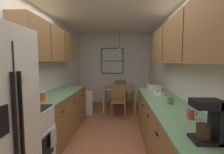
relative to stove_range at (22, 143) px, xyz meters
name	(u,v)px	position (x,y,z in m)	size (l,w,h in m)	color
ground_plane	(109,131)	(0.99, 1.52, -0.47)	(12.00, 12.00, 0.00)	#995B3D
wall_left	(48,73)	(-0.36, 1.52, 0.80)	(0.10, 9.00, 2.55)	white
wall_right	(173,74)	(2.34, 1.52, 0.80)	(0.10, 9.00, 2.55)	white
wall_back	(115,69)	(0.99, 4.17, 0.80)	(4.40, 0.10, 2.55)	white
ceiling_slab	(109,10)	(0.99, 1.52, 2.12)	(4.40, 9.00, 0.08)	white
stove_range	(22,143)	(0.00, 0.00, 0.00)	(0.66, 0.58, 1.10)	white
microwave_over_range	(8,50)	(-0.11, 0.00, 1.19)	(0.39, 0.57, 0.31)	silver
counter_left	(61,113)	(-0.01, 1.31, -0.02)	(0.64, 2.04, 0.90)	olive
upper_cabinets_left	(51,45)	(-0.15, 1.26, 1.40)	(0.33, 2.12, 0.69)	olive
counter_right	(168,132)	(1.99, 0.52, -0.02)	(0.64, 3.13, 0.90)	olive
upper_cabinets_right	(182,40)	(2.13, 0.47, 1.35)	(0.33, 2.81, 0.65)	olive
dining_table	(119,91)	(1.20, 3.10, 0.16)	(0.97, 0.83, 0.74)	#A87F51
dining_chair_near	(119,99)	(1.19, 2.48, 0.03)	(0.43, 0.43, 0.90)	brown
dining_chair_far	(121,91)	(1.25, 3.72, 0.03)	(0.44, 0.44, 0.90)	brown
pendant_light	(120,49)	(1.20, 3.10, 1.45)	(0.25, 0.25, 0.68)	black
back_window	(112,61)	(0.91, 4.09, 1.10)	(0.84, 0.05, 0.96)	brown
trash_bin	(88,103)	(0.29, 2.64, -0.13)	(0.29, 0.29, 0.67)	silver
storage_canister	(41,96)	(-0.01, 0.52, 0.51)	(0.13, 0.13, 0.16)	#D84C19
dish_towel	(54,137)	(0.35, 0.15, 0.03)	(0.02, 0.16, 0.24)	silver
coffee_maker	(211,120)	(1.97, -0.66, 0.60)	(0.22, 0.18, 0.33)	black
mug_by_coffeemaker	(191,114)	(2.03, -0.15, 0.48)	(0.12, 0.08, 0.11)	#BF3F33
mug_spare	(170,101)	(2.00, 0.47, 0.48)	(0.11, 0.08, 0.10)	#3F7F4C
fruit_bowl	(160,93)	(2.00, 1.13, 0.47)	(0.23, 0.23, 0.09)	silver
dish_rack	(154,87)	(2.01, 1.75, 0.48)	(0.28, 0.34, 0.10)	silver
table_serving_bowl	(117,87)	(1.12, 3.01, 0.30)	(0.21, 0.21, 0.06)	#4C7299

